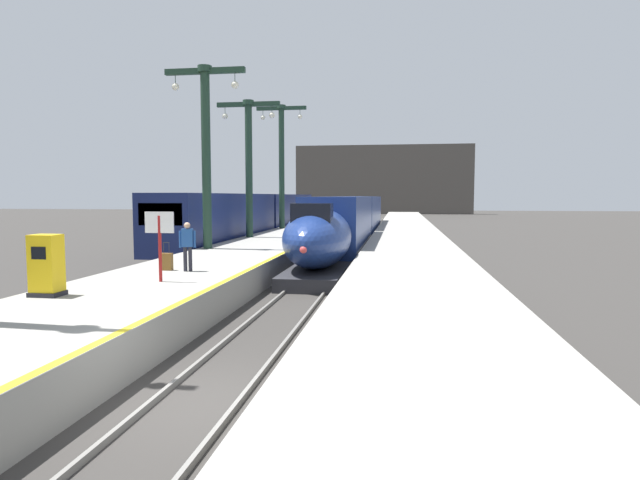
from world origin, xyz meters
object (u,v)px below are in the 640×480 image
(regional_train_adjacent, at_px, (258,214))
(ticket_machine_yellow, at_px, (46,268))
(station_column_far, at_px, (249,155))
(passenger_near_edge, at_px, (187,243))
(station_column_distant, at_px, (282,155))
(departure_info_board, at_px, (160,232))
(rolling_suitcase, at_px, (167,262))
(highspeed_train_main, at_px, (350,220))
(station_column_mid, at_px, (206,139))

(regional_train_adjacent, xyz_separation_m, ticket_machine_yellow, (2.55, -30.28, -0.34))
(station_column_far, bearing_deg, passenger_near_edge, -81.91)
(station_column_distant, height_order, departure_info_board, station_column_distant)
(regional_train_adjacent, bearing_deg, station_column_far, -77.74)
(station_column_distant, distance_m, rolling_suitcase, 25.16)
(departure_info_board, bearing_deg, station_column_far, 97.26)
(highspeed_train_main, bearing_deg, passenger_near_edge, -100.32)
(station_column_distant, distance_m, departure_info_board, 27.34)
(station_column_far, height_order, rolling_suitcase, station_column_far)
(rolling_suitcase, bearing_deg, station_column_far, 95.04)
(station_column_distant, xyz_separation_m, ticket_machine_yellow, (0.35, -29.54, -5.09))
(passenger_near_edge, bearing_deg, highspeed_train_main, 79.68)
(rolling_suitcase, bearing_deg, highspeed_train_main, 77.37)
(departure_info_board, bearing_deg, regional_train_adjacent, 99.11)
(station_column_distant, xyz_separation_m, passenger_near_edge, (2.17, -24.63, -4.84))
(station_column_distant, xyz_separation_m, rolling_suitcase, (1.33, -24.51, -5.53))
(station_column_far, bearing_deg, regional_train_adjacent, 102.26)
(passenger_near_edge, height_order, rolling_suitcase, passenger_near_edge)
(station_column_mid, relative_size, station_column_distant, 0.91)
(station_column_distant, height_order, passenger_near_edge, station_column_distant)
(passenger_near_edge, height_order, departure_info_board, departure_info_board)
(station_column_mid, bearing_deg, rolling_suitcase, -80.11)
(passenger_near_edge, relative_size, departure_info_board, 0.80)
(station_column_far, xyz_separation_m, passenger_near_edge, (2.17, -15.24, -4.18))
(ticket_machine_yellow, xyz_separation_m, departure_info_board, (1.88, 2.64, 0.77))
(station_column_distant, relative_size, passenger_near_edge, 5.78)
(passenger_near_edge, bearing_deg, rolling_suitcase, 171.55)
(highspeed_train_main, relative_size, station_column_far, 4.54)
(station_column_far, relative_size, station_column_distant, 0.87)
(station_column_far, xyz_separation_m, departure_info_board, (2.23, -17.52, -3.66))
(regional_train_adjacent, bearing_deg, ticket_machine_yellow, -85.19)
(rolling_suitcase, height_order, departure_info_board, departure_info_board)
(station_column_mid, xyz_separation_m, ticket_machine_yellow, (0.35, -12.68, -4.60))
(ticket_machine_yellow, relative_size, departure_info_board, 0.75)
(regional_train_adjacent, height_order, rolling_suitcase, regional_train_adjacent)
(station_column_far, height_order, passenger_near_edge, station_column_far)
(highspeed_train_main, relative_size, rolling_suitcase, 39.36)
(highspeed_train_main, xyz_separation_m, rolling_suitcase, (-4.57, -20.38, -0.57))
(station_column_far, xyz_separation_m, rolling_suitcase, (1.33, -15.12, -4.86))
(station_column_mid, relative_size, passenger_near_edge, 5.23)
(highspeed_train_main, height_order, station_column_distant, station_column_distant)
(regional_train_adjacent, relative_size, station_column_far, 4.30)
(passenger_near_edge, xyz_separation_m, rolling_suitcase, (-0.83, 0.12, -0.69))
(passenger_near_edge, relative_size, rolling_suitcase, 1.72)
(departure_info_board, bearing_deg, rolling_suitcase, 110.53)
(regional_train_adjacent, xyz_separation_m, station_column_distant, (2.20, -0.74, 4.76))
(regional_train_adjacent, height_order, station_column_mid, station_column_mid)
(ticket_machine_yellow, bearing_deg, departure_info_board, 54.47)
(rolling_suitcase, xyz_separation_m, ticket_machine_yellow, (-0.98, -5.03, 0.44))
(station_column_distant, bearing_deg, station_column_far, -90.00)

